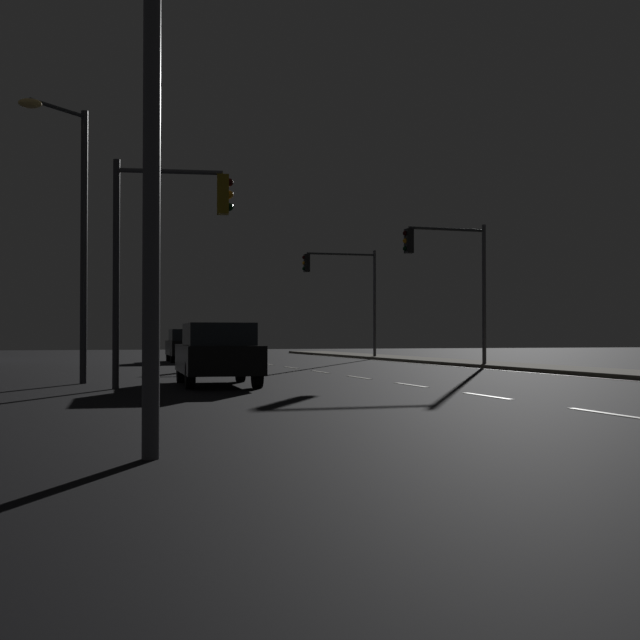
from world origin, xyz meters
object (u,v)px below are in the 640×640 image
Objects in this scene: traffic_light_mid_right at (166,231)px; street_lamp_corner at (144,28)px; car_oncoming at (187,345)px; traffic_light_near_left at (344,281)px; traffic_light_far_right at (450,265)px; car at (217,353)px; street_lamp_median at (74,217)px.

traffic_light_mid_right is 0.72× the size of street_lamp_corner.
car_oncoming is 9.53m from traffic_light_near_left.
traffic_light_far_right is at bearing -49.34° from car_oncoming.
street_lamp_corner is at bearing -97.33° from traffic_light_mid_right.
street_lamp_corner reaches higher than traffic_light_far_right.
street_lamp_corner is at bearing -98.43° from car_oncoming.
car is 0.62× the size of street_lamp_median.
traffic_light_far_right is at bearing 56.97° from street_lamp_corner.
traffic_light_far_right is 16.13m from street_lamp_median.
traffic_light_mid_right is (-11.92, -22.30, -0.43)m from traffic_light_near_left.
traffic_light_near_left reaches higher than traffic_light_far_right.
traffic_light_near_left is (10.52, 21.41, 3.37)m from car.
car is at bearing -23.47° from street_lamp_median.
street_lamp_median is at bearing -125.17° from traffic_light_near_left.
car_oncoming is 0.59× the size of street_lamp_corner.
traffic_light_near_left is at bearing 91.27° from traffic_light_far_right.
car is 5.19m from street_lamp_median.
street_lamp_corner is (-4.65, -31.38, 3.69)m from car_oncoming.
traffic_light_near_left is at bearing 61.88° from traffic_light_mid_right.
car is 14.41m from traffic_light_far_right.
traffic_light_mid_right is at bearing -118.12° from traffic_light_near_left.
street_lamp_median is 0.95× the size of street_lamp_corner.
traffic_light_near_left is at bearing 12.92° from car_oncoming.
traffic_light_mid_right reaches higher than car_oncoming.
street_lamp_median is at bearing -152.44° from traffic_light_far_right.
traffic_light_near_left is 35.94m from street_lamp_corner.
traffic_light_near_left is 1.03× the size of traffic_light_far_right.
traffic_light_mid_right is 3.25m from street_lamp_median.
street_lamp_median is (-3.50, 1.52, 3.52)m from car.
car_oncoming is 19.00m from street_lamp_median.
traffic_light_near_left is 0.80× the size of street_lamp_median.
car is 12.83m from street_lamp_corner.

